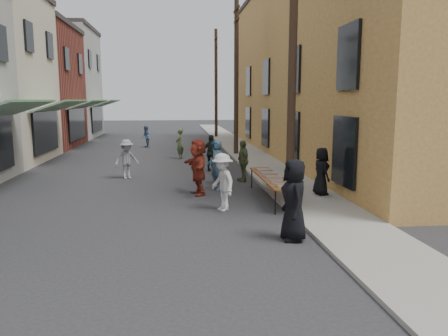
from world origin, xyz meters
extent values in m
plane|color=#28282B|center=(0.00, 0.00, 0.00)|extent=(120.00, 120.00, 0.00)
cube|color=gray|center=(5.00, 15.00, 0.05)|extent=(2.20, 60.00, 0.10)
cube|color=maroon|center=(-10.00, 21.00, 4.00)|extent=(8.00, 8.00, 8.00)
cube|color=gray|center=(-10.00, 29.00, 4.50)|extent=(8.00, 8.00, 9.00)
cube|color=#A07639|center=(11.10, 14.00, 5.00)|extent=(10.00, 28.00, 10.00)
cylinder|color=#2D2116|center=(4.30, 3.00, 4.50)|extent=(0.26, 0.26, 9.00)
cylinder|color=#2D2116|center=(4.30, 15.00, 4.50)|extent=(0.26, 0.26, 9.00)
cylinder|color=#2D2116|center=(4.30, 27.00, 4.50)|extent=(0.26, 0.26, 9.00)
cube|color=brown|center=(3.79, 3.42, 0.73)|extent=(0.70, 4.00, 0.04)
cylinder|color=black|center=(3.50, 1.54, 0.35)|extent=(0.04, 0.04, 0.71)
cylinder|color=black|center=(4.08, 1.54, 0.35)|extent=(0.04, 0.04, 0.71)
cylinder|color=black|center=(3.50, 5.30, 0.35)|extent=(0.04, 0.04, 0.71)
cylinder|color=black|center=(4.08, 5.30, 0.35)|extent=(0.04, 0.04, 0.71)
cube|color=maroon|center=(3.79, 1.77, 0.79)|extent=(0.50, 0.33, 0.08)
cube|color=#B2B2B7|center=(3.79, 2.42, 0.79)|extent=(0.50, 0.33, 0.08)
cube|color=tan|center=(3.79, 3.12, 0.79)|extent=(0.50, 0.33, 0.08)
cube|color=#B2B2B7|center=(3.79, 3.82, 0.79)|extent=(0.50, 0.33, 0.08)
cube|color=tan|center=(3.79, 4.52, 0.79)|extent=(0.50, 0.33, 0.08)
cylinder|color=#A57F26|center=(3.57, 1.47, 0.79)|extent=(0.07, 0.07, 0.08)
cylinder|color=#A57F26|center=(3.57, 1.57, 0.79)|extent=(0.07, 0.07, 0.08)
cylinder|color=#A57F26|center=(3.57, 1.67, 0.79)|extent=(0.07, 0.07, 0.08)
cylinder|color=tan|center=(3.99, 1.52, 0.81)|extent=(0.08, 0.08, 0.12)
imported|color=black|center=(3.40, -0.70, 0.95)|extent=(0.61, 0.93, 1.89)
imported|color=#466D88|center=(2.21, 5.19, 0.89)|extent=(0.68, 0.77, 1.78)
imported|color=teal|center=(2.26, 6.32, 0.84)|extent=(0.78, 0.92, 1.67)
imported|color=silver|center=(2.08, 2.19, 0.84)|extent=(0.99, 1.24, 1.69)
imported|color=#5E693D|center=(3.40, 6.73, 0.82)|extent=(0.59, 1.02, 1.64)
imported|color=maroon|center=(1.49, 4.44, 0.95)|extent=(0.92, 1.85, 1.91)
imported|color=black|center=(5.50, 3.52, 0.88)|extent=(0.61, 0.83, 1.56)
imported|color=gray|center=(-1.24, 7.84, 0.81)|extent=(1.20, 0.99, 1.61)
imported|color=black|center=(2.38, 9.31, 0.83)|extent=(1.04, 0.67, 1.65)
imported|color=#4B5B35|center=(1.00, 13.73, 0.83)|extent=(0.57, 0.70, 1.66)
imported|color=#4D6C95|center=(-1.19, 19.70, 0.74)|extent=(0.69, 0.82, 1.48)
camera|label=1|loc=(0.70, -10.18, 3.21)|focal=35.00mm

